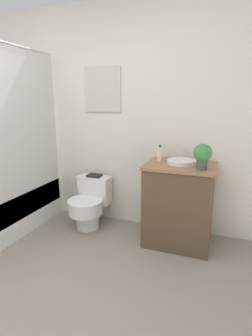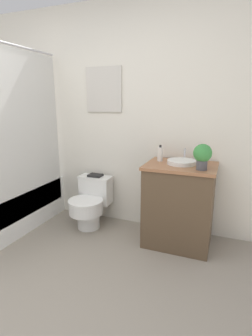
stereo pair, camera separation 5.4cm
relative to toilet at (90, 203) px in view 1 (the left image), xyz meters
name	(u,v)px [view 1 (the left image)]	position (x,y,z in m)	size (l,w,h in m)	color
wall_back	(109,118)	(0.12, 0.31, 0.97)	(3.52, 0.07, 2.50)	silver
shower_area	(5,206)	(-0.83, -0.44, 0.01)	(0.57, 1.45, 1.98)	white
toilet	(90,203)	(0.00, 0.00, 0.00)	(0.40, 0.54, 0.57)	white
vanity	(179,204)	(1.03, -0.01, 0.13)	(0.68, 0.55, 0.84)	brown
sink	(181,162)	(1.03, 0.02, 0.57)	(0.28, 0.32, 0.13)	white
soap_bottle	(160,154)	(0.80, 0.07, 0.63)	(0.06, 0.06, 0.17)	silver
potted_plant	(203,155)	(1.24, -0.14, 0.69)	(0.16, 0.16, 0.24)	#4C4C51
book_on_tank	(94,175)	(0.00, 0.14, 0.30)	(0.16, 0.12, 0.02)	black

